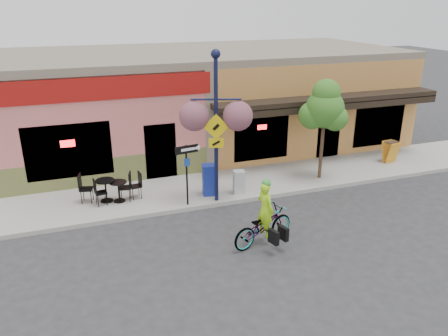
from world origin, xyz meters
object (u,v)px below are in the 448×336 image
(cyclist_rider, at_px, (265,217))
(one_way_sign, at_px, (187,176))
(street_tree, at_px, (323,129))
(lamp_post, at_px, (216,129))
(bicycle, at_px, (263,226))
(building, at_px, (204,98))
(newspaper_box_grey, at_px, (239,182))
(newspaper_box_blue, at_px, (210,180))

(cyclist_rider, xyz_separation_m, one_way_sign, (-1.52, 2.90, 0.38))
(one_way_sign, distance_m, street_tree, 5.59)
(one_way_sign, relative_size, street_tree, 0.54)
(lamp_post, height_order, one_way_sign, lamp_post)
(bicycle, relative_size, street_tree, 0.53)
(building, xyz_separation_m, newspaper_box_grey, (-0.70, -6.46, -1.68))
(bicycle, distance_m, newspaper_box_grey, 3.26)
(street_tree, bearing_deg, newspaper_box_grey, -174.65)
(lamp_post, height_order, newspaper_box_blue, lamp_post)
(one_way_sign, height_order, newspaper_box_grey, one_way_sign)
(street_tree, bearing_deg, newspaper_box_blue, -179.07)
(lamp_post, distance_m, one_way_sign, 1.82)
(lamp_post, relative_size, newspaper_box_blue, 4.60)
(building, relative_size, bicycle, 8.76)
(bicycle, bearing_deg, newspaper_box_grey, -25.76)
(bicycle, xyz_separation_m, one_way_sign, (-1.47, 2.90, 0.66))
(building, bearing_deg, street_tree, -65.46)
(cyclist_rider, bearing_deg, one_way_sign, 10.94)
(newspaper_box_blue, bearing_deg, lamp_post, -73.41)
(bicycle, relative_size, one_way_sign, 0.98)
(building, height_order, lamp_post, lamp_post)
(lamp_post, relative_size, newspaper_box_grey, 6.06)
(bicycle, bearing_deg, one_way_sign, 10.16)
(newspaper_box_grey, bearing_deg, street_tree, 14.57)
(bicycle, relative_size, newspaper_box_grey, 2.47)
(one_way_sign, relative_size, newspaper_box_grey, 2.51)
(lamp_post, bearing_deg, newspaper_box_blue, 114.49)
(cyclist_rider, bearing_deg, newspaper_box_grey, -24.89)
(cyclist_rider, relative_size, street_tree, 0.42)
(newspaper_box_grey, relative_size, street_tree, 0.22)
(lamp_post, distance_m, street_tree, 4.53)
(building, height_order, one_way_sign, building)
(bicycle, height_order, newspaper_box_grey, bicycle)
(cyclist_rider, xyz_separation_m, newspaper_box_grey, (0.46, 3.22, -0.25))
(newspaper_box_grey, bearing_deg, cyclist_rider, -88.92)
(street_tree, bearing_deg, one_way_sign, -173.32)
(cyclist_rider, bearing_deg, lamp_post, -7.23)
(one_way_sign, relative_size, newspaper_box_blue, 1.91)
(newspaper_box_blue, distance_m, street_tree, 4.72)
(one_way_sign, distance_m, newspaper_box_grey, 2.11)
(bicycle, bearing_deg, street_tree, -65.24)
(lamp_post, xyz_separation_m, newspaper_box_blue, (-0.06, 0.56, -2.00))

